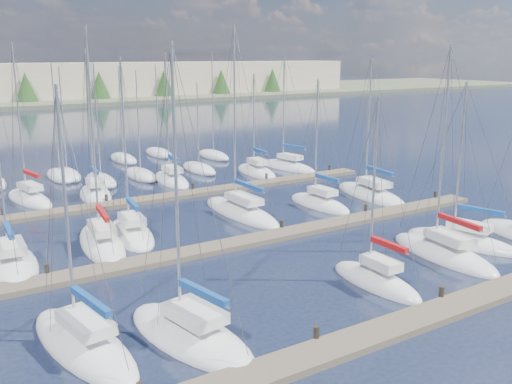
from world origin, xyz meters
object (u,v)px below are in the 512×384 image
sailboat_i (102,243)px  sailboat_d (376,281)px  sailboat_c (190,335)px  sailboat_b (83,344)px  sailboat_h (11,264)px  sailboat_k (241,212)px  sailboat_j (131,234)px  sailboat_p (171,180)px  sailboat_f (463,242)px  sailboat_r (287,167)px  sailboat_n (30,199)px  sailboat_q (256,172)px  sailboat_m (371,194)px  sailboat_e (443,253)px  sailboat_o (95,194)px  sailboat_l (320,204)px

sailboat_i → sailboat_d: (10.54, -14.39, 0.00)m
sailboat_c → sailboat_b: 4.53m
sailboat_h → sailboat_i: 5.77m
sailboat_k → sailboat_j: 9.28m
sailboat_p → sailboat_f: size_ratio=1.17×
sailboat_r → sailboat_p: sailboat_r is taller
sailboat_n → sailboat_c: bearing=-98.3°
sailboat_p → sailboat_q: size_ratio=1.19×
sailboat_j → sailboat_m: sailboat_m is taller
sailboat_n → sailboat_h: bearing=-115.0°
sailboat_b → sailboat_e: bearing=-9.7°
sailboat_o → sailboat_d: size_ratio=1.23×
sailboat_m → sailboat_e: size_ratio=0.96×
sailboat_r → sailboat_k: bearing=-146.1°
sailboat_d → sailboat_b: bearing=174.4°
sailboat_m → sailboat_b: sailboat_m is taller
sailboat_c → sailboat_f: (20.83, 1.89, 0.00)m
sailboat_o → sailboat_b: bearing=-98.5°
sailboat_d → sailboat_b: size_ratio=0.93×
sailboat_n → sailboat_d: bearing=-77.5°
sailboat_r → sailboat_b: bearing=-147.4°
sailboat_c → sailboat_h: 14.53m
sailboat_k → sailboat_b: bearing=-138.8°
sailboat_m → sailboat_b: bearing=-146.7°
sailboat_c → sailboat_n: size_ratio=0.97×
sailboat_m → sailboat_q: 14.15m
sailboat_p → sailboat_o: (-8.14, -1.91, 0.01)m
sailboat_p → sailboat_c: bearing=-105.8°
sailboat_h → sailboat_q: (26.82, 14.98, -0.00)m
sailboat_m → sailboat_b: size_ratio=1.10×
sailboat_m → sailboat_o: bearing=156.8°
sailboat_j → sailboat_n: (-3.85, 13.98, 0.02)m
sailboat_k → sailboat_j: bearing=-175.2°
sailboat_h → sailboat_p: (17.58, 16.07, 0.01)m
sailboat_k → sailboat_p: size_ratio=1.15×
sailboat_e → sailboat_b: 22.14m
sailboat_p → sailboat_b: bearing=-113.8°
sailboat_j → sailboat_i: size_ratio=0.87×
sailboat_p → sailboat_f: bearing=-66.3°
sailboat_i → sailboat_d: 17.84m
sailboat_q → sailboat_i: sailboat_i is taller
sailboat_f → sailboat_e: 3.01m
sailboat_c → sailboat_n: bearing=81.4°
sailboat_j → sailboat_i: bearing=-151.2°
sailboat_o → sailboat_q: sailboat_o is taller
sailboat_e → sailboat_o: bearing=123.7°
sailboat_h → sailboat_n: bearing=78.2°
sailboat_e → sailboat_b: size_ratio=1.14×
sailboat_h → sailboat_l: sailboat_h is taller
sailboat_e → sailboat_k: bearing=117.5°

